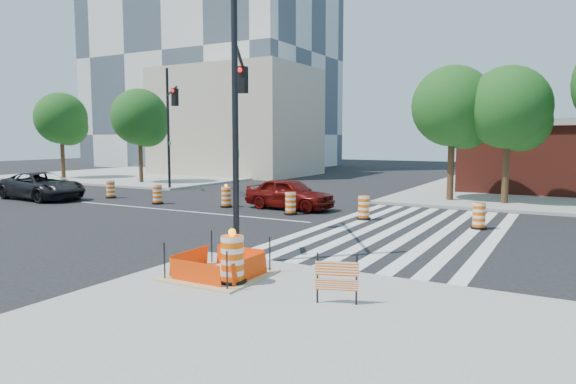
# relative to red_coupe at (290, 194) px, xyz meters

# --- Properties ---
(ground) EXTENTS (120.00, 120.00, 0.00)m
(ground) POSITION_rel_red_coupe_xyz_m (-4.28, -3.08, -0.77)
(ground) COLOR black
(ground) RESTS_ON ground
(sidewalk_nw) EXTENTS (22.00, 22.00, 0.15)m
(sidewalk_nw) POSITION_rel_red_coupe_xyz_m (-22.28, 14.92, -0.69)
(sidewalk_nw) COLOR gray
(sidewalk_nw) RESTS_ON ground
(crosswalk_east) EXTENTS (6.75, 13.50, 0.01)m
(crosswalk_east) POSITION_rel_red_coupe_xyz_m (6.67, -3.08, -0.76)
(crosswalk_east) COLOR silver
(crosswalk_east) RESTS_ON ground
(lane_centerline) EXTENTS (14.00, 0.12, 0.01)m
(lane_centerline) POSITION_rel_red_coupe_xyz_m (-4.28, -3.08, -0.76)
(lane_centerline) COLOR silver
(lane_centerline) RESTS_ON ground
(excavation_pit) EXTENTS (2.20, 2.20, 0.90)m
(excavation_pit) POSITION_rel_red_coupe_xyz_m (4.72, -12.08, -0.55)
(excavation_pit) COLOR tan
(excavation_pit) RESTS_ON ground
(beige_midrise) EXTENTS (14.00, 10.00, 10.00)m
(beige_midrise) POSITION_rel_red_coupe_xyz_m (-16.28, 18.92, 4.23)
(beige_midrise) COLOR tan
(beige_midrise) RESTS_ON ground
(red_coupe) EXTENTS (4.63, 2.13, 1.54)m
(red_coupe) POSITION_rel_red_coupe_xyz_m (0.00, 0.00, 0.00)
(red_coupe) COLOR #530907
(red_coupe) RESTS_ON ground
(dark_suv) EXTENTS (5.73, 2.95, 1.55)m
(dark_suv) POSITION_rel_red_coupe_xyz_m (-14.26, -3.33, 0.00)
(dark_suv) COLOR black
(dark_suv) RESTS_ON ground
(signal_pole_se) EXTENTS (3.13, 4.99, 7.62)m
(signal_pole_se) POSITION_rel_red_coupe_xyz_m (3.17, -8.93, 3.91)
(signal_pole_se) COLOR black
(signal_pole_se) RESTS_ON ground
(signal_pole_nw) EXTENTS (4.48, 4.21, 7.95)m
(signal_pole_nw) POSITION_rel_red_coupe_xyz_m (-10.53, 3.29, 4.11)
(signal_pole_nw) COLOR black
(signal_pole_nw) RESTS_ON ground
(pit_drum) EXTENTS (0.66, 0.66, 1.29)m
(pit_drum) POSITION_rel_red_coupe_xyz_m (5.41, -12.48, -0.08)
(pit_drum) COLOR black
(pit_drum) RESTS_ON ground
(barricade) EXTENTS (0.84, 0.33, 1.03)m
(barricade) POSITION_rel_red_coupe_xyz_m (8.06, -12.60, -0.05)
(barricade) COLOR #FF5905
(barricade) RESTS_ON ground
(tree_north_a) EXTENTS (4.28, 4.28, 7.28)m
(tree_north_a) POSITION_rel_red_coupe_xyz_m (-25.53, 6.73, 4.12)
(tree_north_a) COLOR #382314
(tree_north_a) RESTS_ON ground
(tree_north_b) EXTENTS (4.22, 4.22, 7.18)m
(tree_north_b) POSITION_rel_red_coupe_xyz_m (-16.54, 6.70, 4.05)
(tree_north_b) COLOR #382314
(tree_north_b) RESTS_ON ground
(tree_north_c) EXTENTS (4.32, 4.32, 7.34)m
(tree_north_c) POSITION_rel_red_coupe_xyz_m (6.37, 6.63, 4.16)
(tree_north_c) COLOR #382314
(tree_north_c) RESTS_ON ground
(tree_north_d) EXTENTS (4.20, 4.20, 7.13)m
(tree_north_d) POSITION_rel_red_coupe_xyz_m (9.13, 6.56, 4.02)
(tree_north_d) COLOR #382314
(tree_north_d) RESTS_ON ground
(median_drum_0) EXTENTS (0.60, 0.60, 1.02)m
(median_drum_0) POSITION_rel_red_coupe_xyz_m (-15.07, -1.29, -0.29)
(median_drum_0) COLOR black
(median_drum_0) RESTS_ON ground
(median_drum_1) EXTENTS (0.60, 0.60, 1.02)m
(median_drum_1) POSITION_rel_red_coupe_xyz_m (-11.40, -0.95, -0.29)
(median_drum_1) COLOR black
(median_drum_1) RESTS_ON ground
(median_drum_2) EXTENTS (0.60, 0.60, 1.02)m
(median_drum_2) POSITION_rel_red_coupe_xyz_m (-7.08, -1.66, -0.29)
(median_drum_2) COLOR black
(median_drum_2) RESTS_ON ground
(median_drum_3) EXTENTS (0.60, 0.60, 1.18)m
(median_drum_3) POSITION_rel_red_coupe_xyz_m (-3.12, -0.96, -0.28)
(median_drum_3) COLOR black
(median_drum_3) RESTS_ON ground
(median_drum_4) EXTENTS (0.60, 0.60, 1.02)m
(median_drum_4) POSITION_rel_red_coupe_xyz_m (0.92, -1.56, -0.29)
(median_drum_4) COLOR black
(median_drum_4) RESTS_ON ground
(median_drum_5) EXTENTS (0.60, 0.60, 1.02)m
(median_drum_5) POSITION_rel_red_coupe_xyz_m (4.37, -1.35, -0.29)
(median_drum_5) COLOR black
(median_drum_5) RESTS_ON ground
(median_drum_6) EXTENTS (0.60, 0.60, 1.02)m
(median_drum_6) POSITION_rel_red_coupe_xyz_m (9.04, -1.34, -0.29)
(median_drum_6) COLOR black
(median_drum_6) RESTS_ON ground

